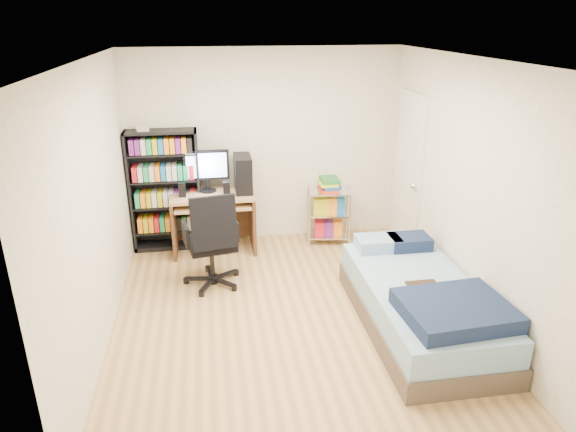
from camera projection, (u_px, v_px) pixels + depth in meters
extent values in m
cube|color=tan|center=(289.00, 314.00, 5.27)|extent=(3.50, 4.00, 0.04)
cube|color=silver|center=(289.00, 56.00, 4.35)|extent=(3.50, 4.00, 0.04)
cube|color=white|center=(265.00, 147.00, 6.67)|extent=(3.50, 0.04, 2.50)
cube|color=white|center=(345.00, 313.00, 2.95)|extent=(3.50, 0.04, 2.50)
cube|color=white|center=(93.00, 208.00, 4.55)|extent=(0.04, 4.00, 2.50)
cube|color=white|center=(466.00, 189.00, 5.07)|extent=(0.04, 4.00, 2.50)
cube|color=black|center=(165.00, 191.00, 6.49)|extent=(0.87, 0.29, 1.55)
cube|color=black|center=(169.00, 230.00, 6.68)|extent=(0.81, 0.27, 0.02)
cube|color=red|center=(168.00, 222.00, 6.63)|extent=(0.75, 0.23, 0.18)
cube|color=black|center=(167.00, 205.00, 6.56)|extent=(0.81, 0.27, 0.02)
cube|color=blue|center=(166.00, 197.00, 6.51)|extent=(0.75, 0.23, 0.18)
cube|color=black|center=(164.00, 180.00, 6.43)|extent=(0.81, 0.27, 0.02)
cube|color=gold|center=(164.00, 172.00, 6.38)|extent=(0.75, 0.23, 0.18)
cube|color=black|center=(162.00, 154.00, 6.31)|extent=(0.81, 0.27, 0.02)
cube|color=#229F5D|center=(161.00, 145.00, 6.26)|extent=(0.75, 0.23, 0.18)
cube|color=silver|center=(143.00, 128.00, 6.16)|extent=(0.14, 0.12, 0.06)
cube|color=tan|center=(212.00, 195.00, 6.39)|extent=(1.03, 0.57, 0.04)
cube|color=#32231B|center=(174.00, 226.00, 6.46)|extent=(0.04, 0.57, 0.73)
cube|color=#32231B|center=(253.00, 222.00, 6.61)|extent=(0.04, 0.57, 0.73)
cube|color=#32231B|center=(214.00, 215.00, 6.77)|extent=(0.99, 0.03, 0.67)
cube|color=tan|center=(213.00, 205.00, 6.36)|extent=(0.93, 0.46, 0.03)
cube|color=black|center=(213.00, 204.00, 6.33)|extent=(0.45, 0.15, 0.03)
cube|color=black|center=(206.00, 165.00, 6.36)|extent=(0.56, 0.05, 0.37)
cube|color=silver|center=(207.00, 166.00, 6.33)|extent=(0.50, 0.01, 0.31)
cube|color=black|center=(243.00, 174.00, 6.41)|extent=(0.21, 0.43, 0.45)
cube|color=black|center=(182.00, 190.00, 6.25)|extent=(0.08, 0.08, 0.18)
cube|color=black|center=(227.00, 189.00, 6.28)|extent=(0.08, 0.08, 0.18)
cylinder|color=black|center=(212.00, 261.00, 5.75)|extent=(0.05, 0.05, 0.39)
cube|color=black|center=(211.00, 243.00, 5.67)|extent=(0.58, 0.58, 0.08)
cube|color=black|center=(214.00, 223.00, 5.35)|extent=(0.50, 0.24, 0.57)
cube|color=black|center=(186.00, 234.00, 5.53)|extent=(0.10, 0.31, 0.23)
cube|color=black|center=(234.00, 228.00, 5.70)|extent=(0.10, 0.31, 0.23)
cylinder|color=silver|center=(309.00, 221.00, 6.64)|extent=(0.02, 0.02, 0.72)
cylinder|color=silver|center=(350.00, 221.00, 6.64)|extent=(0.02, 0.02, 0.72)
cylinder|color=silver|center=(308.00, 211.00, 6.98)|extent=(0.02, 0.02, 0.72)
cylinder|color=silver|center=(347.00, 211.00, 6.98)|extent=(0.02, 0.02, 0.72)
cube|color=silver|center=(328.00, 234.00, 6.90)|extent=(0.57, 0.45, 0.02)
cube|color=silver|center=(329.00, 212.00, 6.79)|extent=(0.57, 0.45, 0.02)
cube|color=silver|center=(329.00, 191.00, 6.68)|extent=(0.57, 0.45, 0.02)
cube|color=red|center=(330.00, 184.00, 6.65)|extent=(0.27, 0.32, 0.16)
cube|color=brown|center=(418.00, 317.00, 5.00)|extent=(1.05, 2.09, 0.21)
cube|color=#84AEC5|center=(420.00, 296.00, 4.92)|extent=(1.01, 2.05, 0.25)
cube|color=#14203F|center=(455.00, 310.00, 4.33)|extent=(0.94, 0.79, 0.15)
cube|color=#AACDF1|center=(378.00, 243.00, 5.59)|extent=(0.47, 0.31, 0.14)
cube|color=#14203F|center=(409.00, 242.00, 5.62)|extent=(0.44, 0.31, 0.14)
cube|color=#3B2313|center=(424.00, 286.00, 4.82)|extent=(0.29, 0.23, 0.02)
cube|color=silver|center=(409.00, 174.00, 6.39)|extent=(0.05, 0.80, 2.00)
sphere|color=silver|center=(414.00, 186.00, 6.11)|extent=(0.08, 0.08, 0.08)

